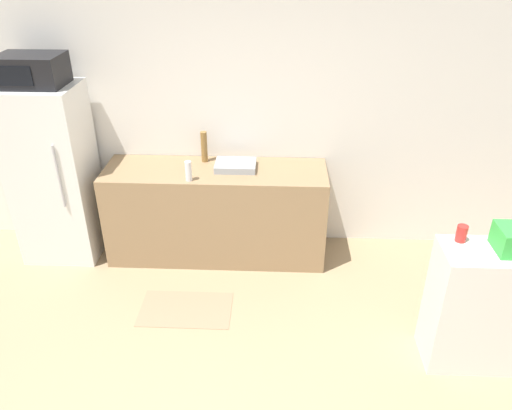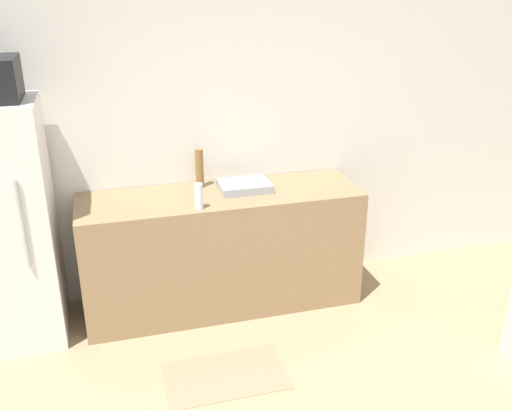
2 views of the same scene
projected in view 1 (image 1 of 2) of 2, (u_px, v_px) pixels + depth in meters
wall_back at (219, 115)px, 4.61m from camera, size 8.00×0.06×2.60m
refrigerator at (54, 175)px, 4.58m from camera, size 0.68×0.59×1.66m
microwave at (31, 70)px, 4.12m from camera, size 0.53×0.39×0.26m
counter at (217, 213)px, 4.73m from camera, size 2.03×0.61×0.90m
sink_basin at (236, 165)px, 4.52m from camera, size 0.37×0.28×0.06m
bottle_tall at (204, 147)px, 4.61m from camera, size 0.06×0.06×0.29m
bottle_short at (188, 171)px, 4.28m from camera, size 0.06×0.06×0.18m
shelf_cabinet at (485, 307)px, 3.50m from camera, size 0.76×0.39×0.95m
jar at (462, 233)px, 3.35m from camera, size 0.07×0.07×0.12m
kitchen_rug at (186, 309)px, 4.20m from camera, size 0.77×0.46×0.01m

